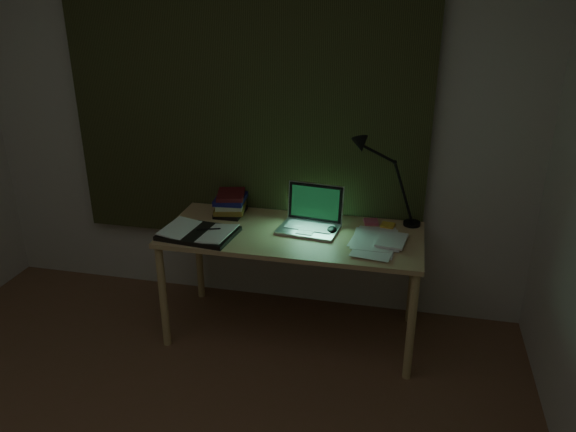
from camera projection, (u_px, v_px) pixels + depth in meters
name	position (u px, v px, depth m)	size (l,w,h in m)	color
wall_back	(246.00, 113.00, 3.40)	(3.50, 0.00, 2.50)	beige
curtain	(244.00, 81.00, 3.29)	(2.20, 0.06, 2.00)	#2E3018
desk	(292.00, 284.00, 3.32)	(1.47, 0.64, 0.67)	tan
laptop	(309.00, 211.00, 3.17)	(0.33, 0.38, 0.24)	silver
open_textbook	(198.00, 232.00, 3.15)	(0.41, 0.29, 0.03)	white
book_stack	(230.00, 203.00, 3.43)	(0.18, 0.21, 0.14)	white
loose_papers	(383.00, 239.00, 3.09)	(0.34, 0.36, 0.02)	white
mouse	(332.00, 230.00, 3.19)	(0.05, 0.09, 0.03)	black
sticky_yellow	(388.00, 225.00, 3.26)	(0.08, 0.08, 0.02)	yellow
sticky_pink	(371.00, 222.00, 3.31)	(0.08, 0.08, 0.02)	#D65372
desk_lamp	(416.00, 182.00, 3.19)	(0.36, 0.28, 0.54)	black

